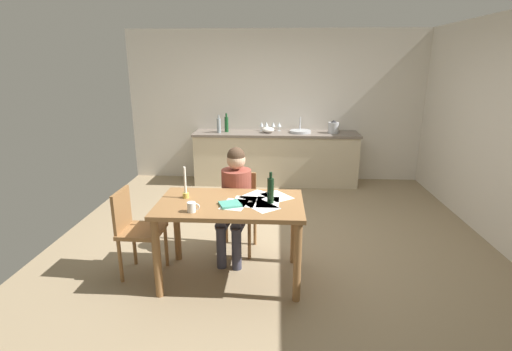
% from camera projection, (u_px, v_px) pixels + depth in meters
% --- Properties ---
extents(ground_plane, '(5.20, 5.20, 0.04)m').
position_uv_depth(ground_plane, '(274.00, 239.00, 4.61)').
color(ground_plane, '#937F60').
extents(wall_back, '(5.20, 0.12, 2.60)m').
position_uv_depth(wall_back, '(276.00, 106.00, 6.73)').
color(wall_back, silver).
rests_on(wall_back, ground).
extents(kitchen_counter, '(2.81, 0.64, 0.90)m').
position_uv_depth(kitchen_counter, '(276.00, 158.00, 6.62)').
color(kitchen_counter, beige).
rests_on(kitchen_counter, ground).
extents(dining_table, '(1.36, 0.80, 0.80)m').
position_uv_depth(dining_table, '(231.00, 214.00, 3.57)').
color(dining_table, olive).
rests_on(dining_table, ground).
extents(chair_at_table, '(0.44, 0.44, 0.87)m').
position_uv_depth(chair_at_table, '(238.00, 208.00, 4.23)').
color(chair_at_table, olive).
rests_on(chair_at_table, ground).
extents(person_seated, '(0.37, 0.61, 1.19)m').
position_uv_depth(person_seated, '(235.00, 196.00, 4.04)').
color(person_seated, brown).
rests_on(person_seated, ground).
extents(chair_side_empty, '(0.41, 0.41, 0.87)m').
position_uv_depth(chair_side_empty, '(136.00, 228.00, 3.70)').
color(chair_side_empty, olive).
rests_on(chair_side_empty, ground).
extents(coffee_mug, '(0.11, 0.08, 0.09)m').
position_uv_depth(coffee_mug, '(192.00, 207.00, 3.29)').
color(coffee_mug, white).
rests_on(coffee_mug, dining_table).
extents(candlestick, '(0.06, 0.06, 0.31)m').
position_uv_depth(candlestick, '(185.00, 189.00, 3.62)').
color(candlestick, gold).
rests_on(candlestick, dining_table).
extents(book_magazine, '(0.23, 0.23, 0.02)m').
position_uv_depth(book_magazine, '(230.00, 204.00, 3.45)').
color(book_magazine, teal).
rests_on(book_magazine, dining_table).
extents(paper_letter, '(0.21, 0.30, 0.00)m').
position_uv_depth(paper_letter, '(268.00, 202.00, 3.53)').
color(paper_letter, white).
rests_on(paper_letter, dining_table).
extents(paper_bill, '(0.26, 0.33, 0.00)m').
position_uv_depth(paper_bill, '(234.00, 204.00, 3.47)').
color(paper_bill, white).
rests_on(paper_bill, dining_table).
extents(paper_envelope, '(0.34, 0.36, 0.00)m').
position_uv_depth(paper_envelope, '(256.00, 196.00, 3.70)').
color(paper_envelope, white).
rests_on(paper_envelope, dining_table).
extents(paper_receipt, '(0.35, 0.36, 0.00)m').
position_uv_depth(paper_receipt, '(262.00, 206.00, 3.43)').
color(paper_receipt, white).
rests_on(paper_receipt, dining_table).
extents(paper_notice, '(0.24, 0.31, 0.00)m').
position_uv_depth(paper_notice, '(244.00, 202.00, 3.54)').
color(paper_notice, white).
rests_on(paper_notice, dining_table).
extents(paper_flyer, '(0.34, 0.36, 0.00)m').
position_uv_depth(paper_flyer, '(277.00, 196.00, 3.69)').
color(paper_flyer, white).
rests_on(paper_flyer, dining_table).
extents(wine_bottle_on_table, '(0.06, 0.06, 0.30)m').
position_uv_depth(wine_bottle_on_table, '(271.00, 190.00, 3.48)').
color(wine_bottle_on_table, black).
rests_on(wine_bottle_on_table, dining_table).
extents(sink_unit, '(0.36, 0.36, 0.24)m').
position_uv_depth(sink_unit, '(300.00, 131.00, 6.47)').
color(sink_unit, '#B2B7BC').
rests_on(sink_unit, kitchen_counter).
extents(bottle_oil, '(0.07, 0.07, 0.30)m').
position_uv_depth(bottle_oil, '(219.00, 125.00, 6.42)').
color(bottle_oil, '#8C999E').
rests_on(bottle_oil, kitchen_counter).
extents(bottle_vinegar, '(0.07, 0.07, 0.32)m').
position_uv_depth(bottle_vinegar, '(226.00, 124.00, 6.51)').
color(bottle_vinegar, '#194C23').
rests_on(bottle_vinegar, kitchen_counter).
extents(mixing_bowl, '(0.22, 0.22, 0.10)m').
position_uv_depth(mixing_bowl, '(268.00, 130.00, 6.46)').
color(mixing_bowl, white).
rests_on(mixing_bowl, kitchen_counter).
extents(stovetop_kettle, '(0.18, 0.18, 0.22)m').
position_uv_depth(stovetop_kettle, '(333.00, 127.00, 6.41)').
color(stovetop_kettle, '#B7BABF').
rests_on(stovetop_kettle, kitchen_counter).
extents(wine_glass_near_sink, '(0.07, 0.07, 0.15)m').
position_uv_depth(wine_glass_near_sink, '(279.00, 125.00, 6.60)').
color(wine_glass_near_sink, silver).
rests_on(wine_glass_near_sink, kitchen_counter).
extents(wine_glass_by_kettle, '(0.07, 0.07, 0.15)m').
position_uv_depth(wine_glass_by_kettle, '(273.00, 125.00, 6.61)').
color(wine_glass_by_kettle, silver).
rests_on(wine_glass_by_kettle, kitchen_counter).
extents(wine_glass_back_left, '(0.07, 0.07, 0.15)m').
position_uv_depth(wine_glass_back_left, '(267.00, 125.00, 6.62)').
color(wine_glass_back_left, silver).
rests_on(wine_glass_back_left, kitchen_counter).
extents(wine_glass_back_right, '(0.07, 0.07, 0.15)m').
position_uv_depth(wine_glass_back_right, '(262.00, 125.00, 6.62)').
color(wine_glass_back_right, silver).
rests_on(wine_glass_back_right, kitchen_counter).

